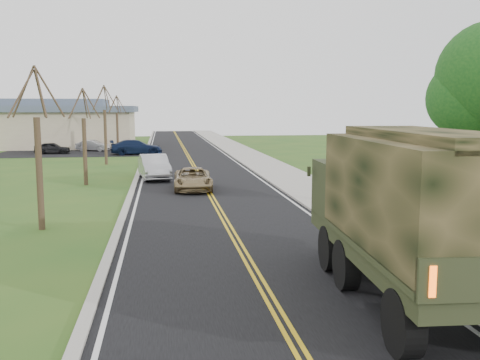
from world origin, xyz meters
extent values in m
plane|color=#29541C|center=(0.00, 0.00, 0.00)|extent=(160.00, 160.00, 0.00)
cube|color=black|center=(0.00, 40.00, 0.01)|extent=(8.00, 120.00, 0.01)
cube|color=#9E998E|center=(4.15, 40.00, 0.06)|extent=(0.30, 120.00, 0.12)
cube|color=#9E998E|center=(5.90, 40.00, 0.05)|extent=(3.20, 120.00, 0.10)
cube|color=#9E998E|center=(-4.15, 40.00, 0.05)|extent=(0.30, 120.00, 0.10)
sphere|color=#134517|center=(10.20, 10.50, 4.95)|extent=(3.24, 3.24, 3.24)
cylinder|color=#38281C|center=(-7.00, 10.00, 2.10)|extent=(0.24, 0.24, 4.20)
cylinder|color=#38281C|center=(-6.52, 10.13, 5.13)|extent=(1.01, 0.33, 1.90)
cylinder|color=#38281C|center=(-6.97, 10.62, 5.05)|extent=(0.13, 1.29, 1.74)
cylinder|color=#38281C|center=(-7.46, 10.18, 5.13)|extent=(0.98, 0.43, 1.90)
cylinder|color=#38281C|center=(-7.39, 9.52, 5.05)|extent=(0.79, 1.05, 1.77)
cylinder|color=#38281C|center=(-6.73, 9.59, 5.13)|extent=(0.58, 0.90, 1.90)
cylinder|color=#38281C|center=(-7.00, 22.00, 1.98)|extent=(0.24, 0.24, 3.96)
cylinder|color=#38281C|center=(-6.55, 22.12, 4.83)|extent=(0.96, 0.32, 1.79)
cylinder|color=#38281C|center=(-6.97, 22.58, 4.76)|extent=(0.12, 1.22, 1.65)
cylinder|color=#38281C|center=(-7.43, 22.17, 4.83)|extent=(0.93, 0.41, 1.79)
cylinder|color=#38281C|center=(-7.37, 21.55, 4.76)|extent=(0.75, 0.99, 1.67)
cylinder|color=#38281C|center=(-6.75, 21.61, 4.83)|extent=(0.55, 0.85, 1.80)
cylinder|color=#38281C|center=(-7.00, 34.00, 2.22)|extent=(0.24, 0.24, 4.44)
cylinder|color=#38281C|center=(-6.50, 34.13, 5.42)|extent=(1.07, 0.35, 2.00)
cylinder|color=#38281C|center=(-6.97, 34.65, 5.34)|extent=(0.13, 1.36, 1.84)
cylinder|color=#38281C|center=(-7.49, 34.19, 5.42)|extent=(1.03, 0.46, 2.00)
cylinder|color=#38281C|center=(-7.41, 33.49, 5.34)|extent=(0.83, 1.10, 1.87)
cylinder|color=#38281C|center=(-6.72, 33.56, 5.42)|extent=(0.61, 0.95, 2.01)
cylinder|color=#38281C|center=(-7.00, 46.00, 2.04)|extent=(0.24, 0.24, 4.08)
cylinder|color=#38281C|center=(-6.54, 46.12, 4.98)|extent=(0.99, 0.33, 1.84)
cylinder|color=#38281C|center=(-6.97, 46.60, 4.91)|extent=(0.13, 1.25, 1.69)
cylinder|color=#38281C|center=(-7.45, 46.17, 4.98)|extent=(0.95, 0.42, 1.85)
cylinder|color=#38281C|center=(-7.38, 45.53, 4.91)|extent=(0.77, 1.02, 1.72)
cylinder|color=#38281C|center=(-6.74, 45.60, 4.98)|extent=(0.57, 0.88, 1.85)
cube|color=tan|center=(-16.00, 56.00, 2.10)|extent=(20.00, 12.00, 4.20)
cube|color=#475466|center=(-16.00, 56.00, 4.50)|extent=(21.00, 13.00, 0.70)
cube|color=#475466|center=(-16.00, 56.00, 5.20)|extent=(14.00, 8.00, 0.90)
cube|color=black|center=(-10.00, 46.00, 0.01)|extent=(18.00, 10.00, 0.02)
cylinder|color=black|center=(1.81, -1.80, 0.63)|extent=(0.48, 1.29, 1.26)
cylinder|color=black|center=(2.04, 1.87, 0.63)|extent=(0.48, 1.29, 1.26)
cylinder|color=black|center=(4.45, 1.72, 0.63)|extent=(0.48, 1.29, 1.26)
cylinder|color=black|center=(2.14, 3.47, 0.63)|extent=(0.48, 1.29, 1.26)
cylinder|color=black|center=(4.55, 3.32, 0.63)|extent=(0.48, 1.29, 1.26)
cube|color=#2D331C|center=(3.20, 1.10, 1.21)|extent=(3.25, 8.20, 0.40)
cube|color=#2D331C|center=(3.38, 4.03, 2.18)|extent=(2.89, 2.35, 1.61)
cube|color=black|center=(3.45, 5.06, 2.41)|extent=(2.53, 0.25, 0.80)
cube|color=#2D331C|center=(3.14, 0.13, 1.49)|extent=(3.24, 6.26, 0.17)
cube|color=black|center=(3.14, 0.13, 2.70)|extent=(3.24, 6.26, 2.30)
cube|color=black|center=(3.14, 0.13, 3.91)|extent=(2.21, 6.19, 0.29)
cube|color=#FF590C|center=(1.74, -2.91, 1.78)|extent=(0.12, 0.05, 0.52)
imported|color=#917A52|center=(-0.80, 19.09, 0.62)|extent=(2.19, 4.52, 1.24)
imported|color=silver|center=(-3.00, 24.25, 0.79)|extent=(2.30, 4.95, 1.57)
imported|color=black|center=(-13.41, 45.33, 0.59)|extent=(3.48, 1.41, 1.19)
imported|color=#A1A1A6|center=(-9.80, 48.51, 0.59)|extent=(3.81, 2.36, 1.19)
imported|color=#0F1B38|center=(-5.00, 43.32, 0.74)|extent=(5.29, 2.63, 1.48)
camera|label=1|loc=(-2.47, -10.56, 4.50)|focal=40.00mm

